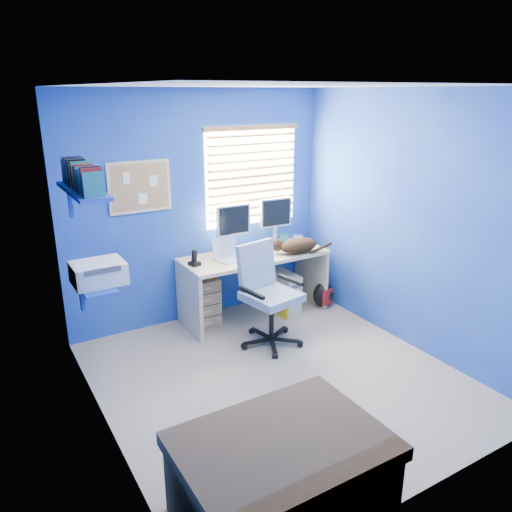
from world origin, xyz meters
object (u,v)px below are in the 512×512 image
cat (299,246)px  office_chair (268,308)px  laptop (232,250)px  tower_pc (285,291)px  desk (254,285)px

cat → office_chair: bearing=-125.4°
laptop → cat: 0.77m
cat → tower_pc: bearing=129.8°
desk → cat: size_ratio=3.54×
desk → cat: cat is taller
office_chair → tower_pc: bearing=44.6°
cat → tower_pc: (-0.06, 0.18, -0.60)m
desk → office_chair: (-0.21, -0.62, 0.01)m
laptop → desk: bearing=-7.7°
cat → tower_pc: size_ratio=1.03×
desk → office_chair: 0.66m
laptop → cat: bearing=-26.3°
tower_pc → cat: bearing=-73.6°
cat → office_chair: office_chair is taller
desk → cat: 0.67m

